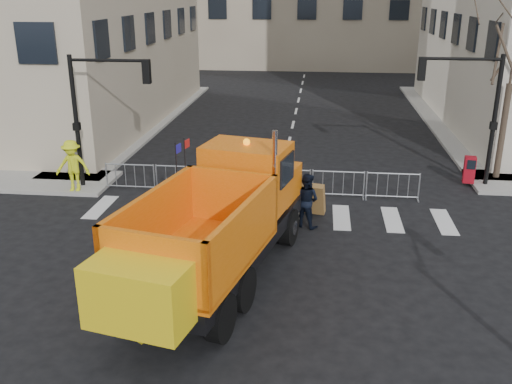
# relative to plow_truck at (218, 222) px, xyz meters

# --- Properties ---
(ground) EXTENTS (120.00, 120.00, 0.00)m
(ground) POSITION_rel_plow_truck_xyz_m (1.06, -0.31, -1.83)
(ground) COLOR black
(ground) RESTS_ON ground
(sidewalk_back) EXTENTS (64.00, 5.00, 0.15)m
(sidewalk_back) POSITION_rel_plow_truck_xyz_m (1.06, 8.19, -1.75)
(sidewalk_back) COLOR gray
(sidewalk_back) RESTS_ON ground
(traffic_light_left) EXTENTS (0.18, 0.18, 5.40)m
(traffic_light_left) POSITION_rel_plow_truck_xyz_m (-6.94, 7.19, 0.87)
(traffic_light_left) COLOR black
(traffic_light_left) RESTS_ON ground
(traffic_light_right) EXTENTS (0.18, 0.18, 5.40)m
(traffic_light_right) POSITION_rel_plow_truck_xyz_m (9.56, 9.19, 0.87)
(traffic_light_right) COLOR black
(traffic_light_right) RESTS_ON ground
(crowd_barriers) EXTENTS (12.60, 0.60, 1.10)m
(crowd_barriers) POSITION_rel_plow_truck_xyz_m (0.31, 7.29, -1.28)
(crowd_barriers) COLOR #9EA0A5
(crowd_barriers) RESTS_ON ground
(street_tree) EXTENTS (3.00, 3.00, 7.50)m
(street_tree) POSITION_rel_plow_truck_xyz_m (10.26, 10.19, 1.92)
(street_tree) COLOR #382B21
(street_tree) RESTS_ON ground
(plow_truck) EXTENTS (5.13, 10.95, 4.11)m
(plow_truck) POSITION_rel_plow_truck_xyz_m (0.00, 0.00, 0.00)
(plow_truck) COLOR black
(plow_truck) RESTS_ON ground
(cop_a) EXTENTS (0.81, 0.79, 1.88)m
(cop_a) POSITION_rel_plow_truck_xyz_m (1.11, 4.47, -0.89)
(cop_a) COLOR black
(cop_a) RESTS_ON ground
(cop_b) EXTENTS (1.16, 1.08, 1.91)m
(cop_b) POSITION_rel_plow_truck_xyz_m (2.30, 4.25, -0.87)
(cop_b) COLOR black
(cop_b) RESTS_ON ground
(cop_c) EXTENTS (1.12, 1.08, 1.88)m
(cop_c) POSITION_rel_plow_truck_xyz_m (0.89, 5.26, -0.89)
(cop_c) COLOR black
(cop_c) RESTS_ON ground
(worker) EXTENTS (1.40, 0.88, 2.06)m
(worker) POSITION_rel_plow_truck_xyz_m (-6.97, 6.49, -0.64)
(worker) COLOR yellow
(worker) RESTS_ON sidewalk_back
(newspaper_box) EXTENTS (0.50, 0.46, 1.10)m
(newspaper_box) POSITION_rel_plow_truck_xyz_m (8.89, 9.31, -1.13)
(newspaper_box) COLOR maroon
(newspaper_box) RESTS_ON sidewalk_back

